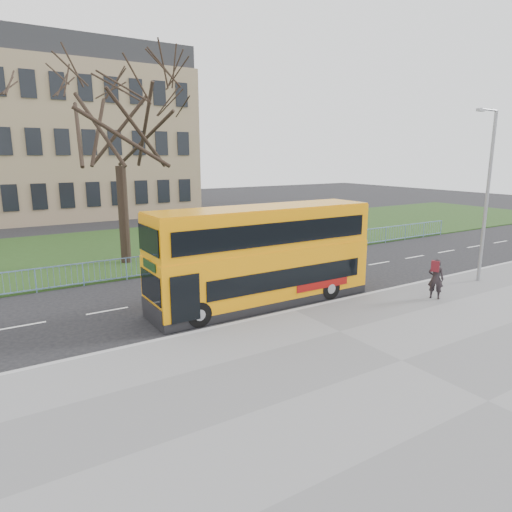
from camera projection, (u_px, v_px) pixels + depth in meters
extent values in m
plane|color=black|center=(271.00, 302.00, 18.78)|extent=(120.00, 120.00, 0.00)
cube|color=slate|center=(402.00, 362.00, 13.19)|extent=(80.00, 10.50, 0.12)
cube|color=#98989A|center=(294.00, 311.00, 17.49)|extent=(80.00, 0.20, 0.14)
cube|color=#1E3312|center=(152.00, 245.00, 30.59)|extent=(80.00, 15.40, 0.08)
cube|color=#8D7A59|center=(23.00, 143.00, 43.57)|extent=(30.00, 15.00, 14.00)
cube|color=orange|center=(263.00, 275.00, 18.39)|extent=(9.32, 2.24, 1.73)
cube|color=orange|center=(263.00, 251.00, 18.17)|extent=(9.32, 2.24, 0.30)
cube|color=orange|center=(263.00, 228.00, 17.97)|extent=(9.27, 2.20, 1.55)
cube|color=black|center=(290.00, 278.00, 17.73)|extent=(7.18, 0.06, 0.75)
cube|color=black|center=(279.00, 234.00, 17.08)|extent=(8.57, 0.06, 0.84)
cylinder|color=black|center=(199.00, 314.00, 16.00)|extent=(0.92, 0.25, 0.92)
cylinder|color=black|center=(330.00, 288.00, 19.12)|extent=(0.92, 0.25, 0.92)
imported|color=black|center=(436.00, 279.00, 18.71)|extent=(0.66, 0.73, 1.68)
cylinder|color=gray|center=(487.00, 199.00, 20.75)|extent=(0.15, 0.15, 7.71)
cylinder|color=gray|center=(489.00, 110.00, 19.52)|extent=(1.35, 0.20, 0.10)
cube|color=gray|center=(481.00, 110.00, 19.14)|extent=(0.45, 0.21, 0.12)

